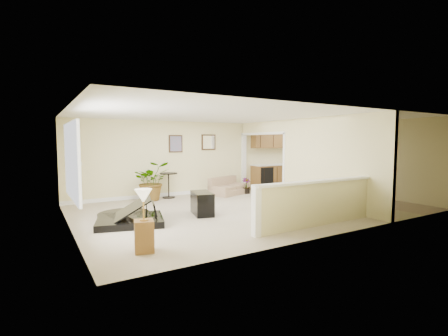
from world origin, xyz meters
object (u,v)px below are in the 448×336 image
piano_bench (202,203)px  loveseat (228,186)px  accent_table (169,182)px  piano (127,198)px  lamp_stand (144,225)px  palm_plant (152,181)px  small_plant (246,187)px

piano_bench → loveseat: (2.23, 2.37, 0.01)m
piano_bench → loveseat: bearing=46.7°
loveseat → accent_table: size_ratio=1.98×
piano → lamp_stand: bearing=-81.5°
accent_table → palm_plant: bearing=-166.4°
accent_table → piano: bearing=-127.5°
accent_table → palm_plant: palm_plant is taller
accent_table → loveseat: bearing=-9.7°
palm_plant → small_plant: palm_plant is taller
palm_plant → piano: bearing=-119.7°
palm_plant → small_plant: (3.26, -0.40, -0.36)m
loveseat → small_plant: bearing=-37.5°
piano → lamp_stand: piano is taller
piano_bench → accent_table: size_ratio=1.04×
lamp_stand → piano: bearing=83.2°
palm_plant → lamp_stand: bearing=-110.0°
piano → small_plant: bearing=39.1°
piano → small_plant: piano is taller
piano_bench → small_plant: (2.84, 2.17, -0.05)m
accent_table → palm_plant: (-0.60, -0.14, 0.07)m
accent_table → lamp_stand: bearing=-115.6°
accent_table → small_plant: size_ratio=1.49×
small_plant → lamp_stand: lamp_stand is taller
lamp_stand → loveseat: bearing=45.2°
loveseat → accent_table: accent_table is taller
small_plant → accent_table: bearing=168.4°
palm_plant → lamp_stand: size_ratio=1.18×
loveseat → lamp_stand: (-4.31, -4.34, 0.15)m
piano → piano_bench: bearing=11.8°
palm_plant → small_plant: bearing=-7.0°
loveseat → piano: bearing=-170.7°
piano → accent_table: size_ratio=2.32×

